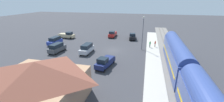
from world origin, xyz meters
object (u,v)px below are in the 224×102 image
object	(u,v)px
pickup_tan	(67,35)
pickup_red	(113,34)
pedestrian_waiting_far	(155,43)
light_pole_near_platform	(143,30)
station_building	(38,83)
suv_silver	(87,48)
pickup_navy	(105,62)
suv_charcoal	(57,48)
pedestrian_on_platform	(150,44)
suv_blue	(55,41)
pickup_black	(132,36)

from	to	relation	value
pickup_tan	pickup_red	size ratio (longest dim) A/B	1.01
pedestrian_waiting_far	light_pole_near_platform	world-z (taller)	light_pole_near_platform
station_building	suv_silver	world-z (taller)	station_building
station_building	light_pole_near_platform	size ratio (longest dim) A/B	1.29
pedestrian_waiting_far	pickup_navy	distance (m)	17.46
pickup_tan	suv_charcoal	xyz separation A→B (m)	(-4.76, 13.05, 0.12)
pickup_tan	suv_charcoal	world-z (taller)	suv_charcoal
pedestrian_on_platform	suv_charcoal	size ratio (longest dim) A/B	0.34
pickup_navy	suv_blue	distance (m)	21.16
pickup_black	suv_charcoal	world-z (taller)	suv_charcoal
pickup_black	pedestrian_waiting_far	bearing A→B (deg)	131.78
station_building	suv_blue	bearing A→B (deg)	-59.76
light_pole_near_platform	pedestrian_waiting_far	bearing A→B (deg)	-145.80
station_building	pickup_black	distance (m)	35.30
suv_blue	suv_charcoal	size ratio (longest dim) A/B	0.98
pickup_navy	station_building	bearing A→B (deg)	68.67
pedestrian_waiting_far	pickup_black	size ratio (longest dim) A/B	0.31
suv_silver	pickup_red	xyz separation A→B (m)	(-2.36, -17.19, -0.12)
pedestrian_waiting_far	suv_charcoal	size ratio (longest dim) A/B	0.34
station_building	suv_blue	world-z (taller)	station_building
pedestrian_waiting_far	suv_charcoal	world-z (taller)	suv_charcoal
pedestrian_waiting_far	light_pole_near_platform	bearing A→B (deg)	34.20
pedestrian_on_platform	pickup_red	world-z (taller)	pickup_red
pickup_navy	light_pole_near_platform	distance (m)	14.38
light_pole_near_platform	suv_charcoal	bearing A→B (deg)	18.90
pickup_tan	pickup_red	xyz separation A→B (m)	(-14.51, -5.36, 0.00)
pedestrian_on_platform	light_pole_near_platform	xyz separation A→B (m)	(2.04, 1.44, 4.01)
suv_blue	light_pole_near_platform	size ratio (longest dim) A/B	0.58
suv_blue	pickup_navy	bearing A→B (deg)	149.31
pickup_tan	pickup_black	size ratio (longest dim) A/B	0.98
station_building	pedestrian_on_platform	xyz separation A→B (m)	(-13.24, -25.81, -1.72)
pickup_tan	suv_silver	bearing A→B (deg)	135.75
pedestrian_on_platform	pickup_navy	xyz separation A→B (m)	(8.47, 13.58, -0.25)
suv_silver	station_building	bearing A→B (deg)	95.27
suv_charcoal	suv_blue	bearing A→B (deg)	-52.37
station_building	suv_blue	distance (m)	26.72
pedestrian_waiting_far	light_pole_near_platform	distance (m)	5.73
pickup_navy	pickup_red	bearing A→B (deg)	-80.07
pickup_red	suv_blue	bearing A→B (deg)	42.29
suv_silver	light_pole_near_platform	world-z (taller)	light_pole_near_platform
station_building	light_pole_near_platform	xyz separation A→B (m)	(-11.20, -24.37, 2.29)
suv_blue	pickup_red	world-z (taller)	suv_blue
pickup_black	suv_charcoal	xyz separation A→B (m)	(16.78, 16.98, 0.12)
pickup_black	suv_charcoal	size ratio (longest dim) A/B	1.11
station_building	pedestrian_on_platform	bearing A→B (deg)	-117.17
suv_silver	pickup_tan	bearing A→B (deg)	-44.25
pickup_navy	light_pole_near_platform	bearing A→B (deg)	-117.89
station_building	pedestrian_waiting_far	size ratio (longest dim) A/B	6.41
station_building	pickup_tan	distance (m)	33.53
suv_silver	pickup_tan	distance (m)	16.96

